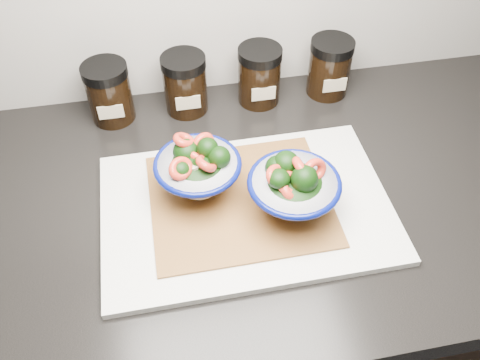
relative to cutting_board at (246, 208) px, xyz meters
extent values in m
cube|color=black|center=(0.07, 0.03, -0.48)|extent=(3.43, 0.58, 0.86)
cube|color=black|center=(0.07, 0.03, -0.03)|extent=(3.50, 0.60, 0.04)
cube|color=silver|center=(0.00, 0.00, 0.00)|extent=(0.45, 0.30, 0.01)
cube|color=#A36430|center=(-0.01, 0.01, 0.01)|extent=(0.28, 0.24, 0.00)
cylinder|color=white|center=(-0.07, 0.04, 0.01)|extent=(0.05, 0.05, 0.01)
ellipsoid|color=white|center=(-0.07, 0.04, 0.03)|extent=(0.07, 0.07, 0.03)
torus|color=#050E58|center=(-0.07, 0.04, 0.07)|extent=(0.14, 0.14, 0.01)
torus|color=#050E58|center=(-0.07, 0.04, 0.05)|extent=(0.11, 0.11, 0.00)
ellipsoid|color=black|center=(-0.07, 0.04, 0.06)|extent=(0.10, 0.10, 0.05)
ellipsoid|color=black|center=(-0.05, 0.05, 0.09)|extent=(0.03, 0.03, 0.03)
cylinder|color=#477233|center=(-0.05, 0.05, 0.08)|extent=(0.01, 0.01, 0.02)
ellipsoid|color=black|center=(-0.08, 0.07, 0.07)|extent=(0.04, 0.04, 0.04)
cylinder|color=#477233|center=(-0.08, 0.07, 0.06)|extent=(0.01, 0.01, 0.03)
ellipsoid|color=black|center=(-0.09, 0.03, 0.08)|extent=(0.03, 0.03, 0.03)
cylinder|color=#477233|center=(-0.09, 0.03, 0.06)|extent=(0.01, 0.01, 0.02)
ellipsoid|color=black|center=(-0.03, 0.04, 0.08)|extent=(0.03, 0.03, 0.03)
cylinder|color=#477233|center=(-0.03, 0.04, 0.07)|extent=(0.02, 0.02, 0.02)
ellipsoid|color=black|center=(-0.06, 0.04, 0.07)|extent=(0.03, 0.03, 0.03)
cylinder|color=#477233|center=(-0.06, 0.04, 0.06)|extent=(0.01, 0.02, 0.02)
torus|color=red|center=(-0.09, 0.02, 0.08)|extent=(0.06, 0.06, 0.04)
torus|color=red|center=(-0.07, 0.06, 0.07)|extent=(0.06, 0.06, 0.04)
torus|color=red|center=(-0.06, 0.03, 0.08)|extent=(0.04, 0.05, 0.05)
torus|color=red|center=(-0.08, 0.08, 0.09)|extent=(0.05, 0.06, 0.04)
torus|color=red|center=(-0.05, 0.07, 0.08)|extent=(0.06, 0.04, 0.05)
cylinder|color=#CCBC8E|center=(-0.07, 0.03, 0.08)|extent=(0.02, 0.02, 0.01)
cylinder|color=#CCBC8E|center=(-0.05, 0.06, 0.08)|extent=(0.02, 0.02, 0.01)
cylinder|color=white|center=(0.07, -0.02, 0.02)|extent=(0.05, 0.05, 0.01)
ellipsoid|color=white|center=(0.07, -0.02, 0.03)|extent=(0.08, 0.08, 0.03)
torus|color=#050E58|center=(0.07, -0.02, 0.07)|extent=(0.14, 0.14, 0.01)
torus|color=#050E58|center=(0.07, -0.02, 0.05)|extent=(0.12, 0.12, 0.00)
ellipsoid|color=black|center=(0.07, -0.02, 0.06)|extent=(0.10, 0.10, 0.05)
ellipsoid|color=black|center=(0.06, 0.00, 0.09)|extent=(0.04, 0.04, 0.03)
cylinder|color=#477233|center=(0.06, 0.00, 0.07)|extent=(0.01, 0.02, 0.03)
ellipsoid|color=black|center=(0.05, 0.00, 0.08)|extent=(0.04, 0.04, 0.04)
cylinder|color=#477233|center=(0.05, 0.00, 0.06)|extent=(0.01, 0.01, 0.03)
ellipsoid|color=black|center=(0.04, -0.03, 0.09)|extent=(0.03, 0.03, 0.03)
cylinder|color=#477233|center=(0.04, -0.03, 0.08)|extent=(0.01, 0.01, 0.02)
ellipsoid|color=black|center=(0.08, -0.03, 0.09)|extent=(0.04, 0.04, 0.04)
cylinder|color=#477233|center=(0.08, -0.03, 0.07)|extent=(0.01, 0.02, 0.03)
torus|color=red|center=(0.04, -0.02, 0.09)|extent=(0.05, 0.06, 0.05)
torus|color=red|center=(0.08, -0.02, 0.09)|extent=(0.03, 0.05, 0.05)
torus|color=red|center=(0.06, -0.03, 0.08)|extent=(0.06, 0.06, 0.04)
torus|color=red|center=(0.05, -0.04, 0.07)|extent=(0.05, 0.05, 0.04)
torus|color=red|center=(0.10, -0.02, 0.09)|extent=(0.05, 0.04, 0.05)
cylinder|color=#CCBC8E|center=(0.08, -0.02, 0.08)|extent=(0.02, 0.02, 0.01)
cylinder|color=#CCBC8E|center=(0.09, -0.02, 0.08)|extent=(0.02, 0.02, 0.01)
cylinder|color=black|center=(-0.20, 0.27, 0.04)|extent=(0.08, 0.08, 0.09)
cylinder|color=black|center=(-0.20, 0.27, 0.10)|extent=(0.08, 0.08, 0.02)
cube|color=#C6B793|center=(-0.20, 0.23, 0.04)|extent=(0.05, 0.00, 0.03)
cylinder|color=black|center=(-0.06, 0.27, 0.04)|extent=(0.08, 0.08, 0.09)
cylinder|color=black|center=(-0.06, 0.27, 0.10)|extent=(0.08, 0.08, 0.02)
cube|color=#C6B793|center=(-0.06, 0.23, 0.04)|extent=(0.04, 0.00, 0.03)
cylinder|color=black|center=(0.08, 0.27, 0.04)|extent=(0.08, 0.08, 0.09)
cylinder|color=black|center=(0.08, 0.27, 0.10)|extent=(0.08, 0.08, 0.02)
cube|color=#C6B793|center=(0.08, 0.23, 0.04)|extent=(0.04, 0.00, 0.03)
cylinder|color=black|center=(0.22, 0.27, 0.04)|extent=(0.08, 0.08, 0.09)
cylinder|color=black|center=(0.22, 0.27, 0.10)|extent=(0.08, 0.08, 0.02)
cube|color=#C6B793|center=(0.22, 0.23, 0.04)|extent=(0.04, 0.00, 0.03)
camera|label=1|loc=(-0.11, -0.50, 0.62)|focal=38.00mm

